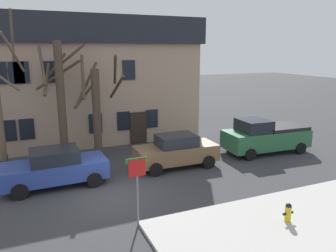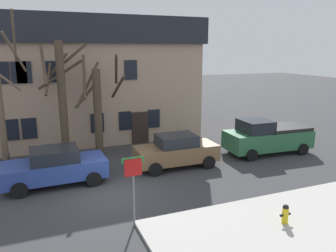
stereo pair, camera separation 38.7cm
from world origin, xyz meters
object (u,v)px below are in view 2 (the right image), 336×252
at_px(building_main, 87,77).
at_px(tree_bare_far, 98,107).
at_px(tree_bare_near, 0,95).
at_px(car_brown_sedan, 176,151).
at_px(bicycle_leaning, 14,165).
at_px(tree_bare_mid, 61,97).
at_px(fire_hydrant, 285,213).
at_px(car_blue_sedan, 55,166).
at_px(pickup_truck_green, 267,137).
at_px(street_sign_pole, 133,178).

height_order(building_main, tree_bare_far, building_main).
xyz_separation_m(tree_bare_near, tree_bare_far, (4.80, 0.46, -0.94)).
xyz_separation_m(building_main, tree_bare_near, (-5.13, -6.61, -0.23)).
distance_m(car_brown_sedan, bicycle_leaning, 8.20).
relative_size(tree_bare_mid, bicycle_leaning, 3.71).
relative_size(tree_bare_near, car_brown_sedan, 1.81).
bearing_deg(fire_hydrant, tree_bare_far, 114.20).
xyz_separation_m(tree_bare_near, car_blue_sedan, (2.18, -2.81, -3.01)).
distance_m(car_brown_sedan, fire_hydrant, 7.03).
bearing_deg(pickup_truck_green, tree_bare_mid, 165.36).
bearing_deg(tree_bare_mid, tree_bare_near, -170.82).
bearing_deg(fire_hydrant, bicycle_leaning, 134.55).
height_order(tree_bare_mid, bicycle_leaning, tree_bare_mid).
distance_m(tree_bare_far, car_brown_sedan, 5.09).
relative_size(tree_bare_mid, fire_hydrant, 9.39).
bearing_deg(bicycle_leaning, pickup_truck_green, -8.23).
distance_m(tree_bare_mid, car_blue_sedan, 4.32).
distance_m(pickup_truck_green, bicycle_leaning, 13.99).
height_order(tree_bare_far, bicycle_leaning, tree_bare_far).
relative_size(tree_bare_near, tree_bare_far, 1.35).
bearing_deg(car_blue_sedan, bicycle_leaning, 128.46).
bearing_deg(car_brown_sedan, pickup_truck_green, 2.30).
height_order(pickup_truck_green, street_sign_pole, street_sign_pole).
relative_size(car_blue_sedan, pickup_truck_green, 0.88).
relative_size(car_brown_sedan, bicycle_leaning, 2.47).
bearing_deg(car_blue_sedan, tree_bare_far, 51.29).
height_order(tree_bare_mid, fire_hydrant, tree_bare_mid).
height_order(building_main, car_brown_sedan, building_main).
xyz_separation_m(tree_bare_far, bicycle_leaning, (-4.47, -0.95, -2.56)).
relative_size(tree_bare_near, fire_hydrant, 11.34).
xyz_separation_m(pickup_truck_green, bicycle_leaning, (-13.84, 2.00, -0.63)).
height_order(tree_bare_near, car_brown_sedan, tree_bare_near).
bearing_deg(pickup_truck_green, tree_bare_near, 170.06).
bearing_deg(bicycle_leaning, tree_bare_far, 11.97).
relative_size(car_blue_sedan, car_brown_sedan, 1.05).
relative_size(building_main, car_brown_sedan, 3.40).
bearing_deg(tree_bare_near, fire_hydrant, -45.89).
xyz_separation_m(car_blue_sedan, pickup_truck_green, (11.99, 0.33, 0.14)).
xyz_separation_m(tree_bare_far, car_blue_sedan, (-2.63, -3.28, -2.08)).
xyz_separation_m(tree_bare_near, car_brown_sedan, (8.20, -2.72, -3.00)).
height_order(tree_bare_mid, pickup_truck_green, tree_bare_mid).
distance_m(building_main, tree_bare_mid, 6.57).
relative_size(building_main, car_blue_sedan, 3.24).
height_order(street_sign_pole, bicycle_leaning, street_sign_pole).
bearing_deg(building_main, tree_bare_mid, -110.11).
distance_m(tree_bare_mid, street_sign_pole, 8.49).
bearing_deg(tree_bare_mid, tree_bare_far, -0.03).
distance_m(tree_bare_mid, pickup_truck_green, 11.95).
xyz_separation_m(tree_bare_near, fire_hydrant, (9.35, -9.64, -3.39)).
relative_size(car_blue_sedan, street_sign_pole, 1.82).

